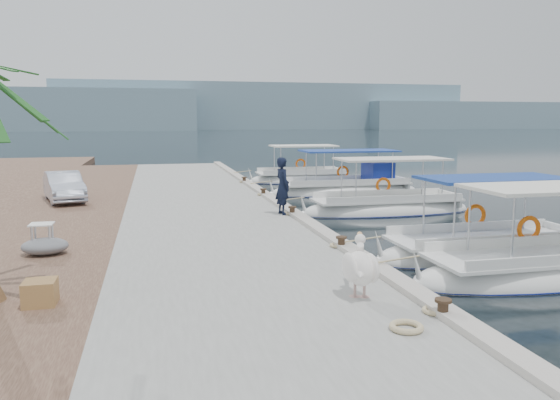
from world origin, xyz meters
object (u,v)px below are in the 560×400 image
at_px(fishing_caique_c, 386,210).
at_px(fishing_caique_a, 545,274).
at_px(fishing_caique_e, 301,180).
at_px(fishing_caique_b, 485,253).
at_px(pelican, 360,267).
at_px(fishing_caique_d, 347,190).
at_px(fisherman, 283,186).
at_px(parked_car, 64,187).

bearing_deg(fishing_caique_c, fishing_caique_a, -91.14).
height_order(fishing_caique_a, fishing_caique_e, same).
relative_size(fishing_caique_b, pelican, 4.55).
xyz_separation_m(fishing_caique_c, fishing_caique_d, (0.46, 5.95, 0.06)).
relative_size(fishing_caique_b, fisherman, 3.29).
bearing_deg(fishing_caique_c, fishing_caique_e, 92.06).
bearing_deg(fishing_caique_b, fishing_caique_c, 86.82).
bearing_deg(fishing_caique_a, fishing_caique_d, 87.59).
bearing_deg(fishing_caique_e, pelican, -102.66).
height_order(fishing_caique_c, fisherman, fisherman).
height_order(fishing_caique_e, pelican, fishing_caique_e).
xyz_separation_m(fishing_caique_a, fishing_caique_c, (0.19, 9.52, -0.00)).
bearing_deg(fishing_caique_a, fishing_caique_c, 88.86).
height_order(fishing_caique_b, pelican, fishing_caique_b).
bearing_deg(fisherman, fishing_caique_b, -151.59).
relative_size(fishing_caique_d, fisherman, 4.07).
xyz_separation_m(fishing_caique_d, fishing_caique_e, (-0.88, 5.71, -0.06)).
height_order(fishing_caique_d, parked_car, fishing_caique_d).
distance_m(fishing_caique_a, fishing_caique_d, 15.48).
bearing_deg(fishing_caique_a, parked_car, 135.38).
xyz_separation_m(fishing_caique_c, fisherman, (-4.86, -2.15, 1.37)).
bearing_deg(pelican, fisherman, 85.64).
height_order(fishing_caique_a, fisherman, fisherman).
height_order(fishing_caique_b, fishing_caique_d, same).
distance_m(fishing_caique_d, parked_car, 13.57).
bearing_deg(fishing_caique_c, fishing_caique_b, -93.18).
height_order(fishing_caique_c, parked_car, fishing_caique_c).
xyz_separation_m(fishing_caique_c, fishing_caique_e, (-0.42, 11.66, 0.00)).
height_order(fishing_caique_b, fisherman, fisherman).
bearing_deg(fishing_caique_b, fishing_caique_e, 90.02).
xyz_separation_m(fishing_caique_d, fisherman, (-5.32, -8.09, 1.31)).
bearing_deg(fishing_caique_a, fishing_caique_b, 96.10).
relative_size(fishing_caique_c, pelican, 5.13).
bearing_deg(fishing_caique_a, pelican, -162.81).
relative_size(fishing_caique_a, pelican, 4.86).
distance_m(fishing_caique_e, pelican, 23.43).
xyz_separation_m(fishing_caique_d, pelican, (-6.01, -17.13, 0.89)).
bearing_deg(fishing_caique_c, parked_car, 167.41).
distance_m(fishing_caique_a, parked_car, 17.62).
bearing_deg(parked_car, fishing_caique_d, -2.31).
relative_size(fishing_caique_a, parked_car, 1.93).
bearing_deg(pelican, fishing_caique_b, 36.11).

